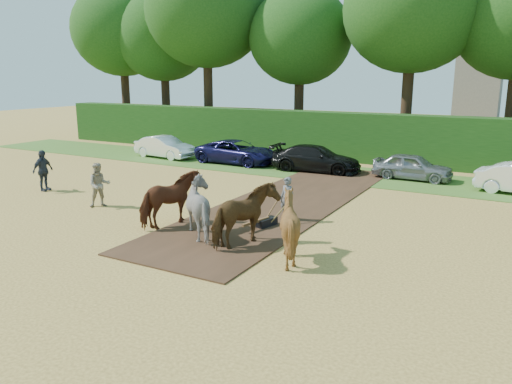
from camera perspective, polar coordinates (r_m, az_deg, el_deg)
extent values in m
plane|color=gold|center=(16.34, -11.97, -5.94)|extent=(120.00, 120.00, 0.00)
cube|color=#472D1C|center=(21.20, 3.61, -1.16)|extent=(4.50, 17.00, 0.05)
cube|color=#38601E|center=(28.05, 6.99, 2.32)|extent=(50.00, 5.00, 0.03)
cube|color=#14380F|center=(31.99, 10.13, 6.26)|extent=(46.00, 1.60, 3.00)
imported|color=beige|center=(21.30, -17.47, 0.77)|extent=(1.10, 1.12, 1.82)
imported|color=#292E37|center=(25.15, -23.17, 2.26)|extent=(0.57, 1.16, 1.92)
imported|color=#5C2B17|center=(17.88, -9.68, -0.88)|extent=(1.60, 2.52, 1.97)
imported|color=#B3A9A0|center=(16.69, -5.77, -1.77)|extent=(2.30, 2.10, 1.97)
imported|color=brown|center=(15.60, -1.30, -2.78)|extent=(1.60, 2.52, 1.97)
imported|color=brown|center=(14.62, 3.83, -3.91)|extent=(1.98, 2.12, 1.97)
cube|color=black|center=(17.76, 1.22, -3.53)|extent=(0.52, 0.90, 0.33)
cube|color=brown|center=(17.32, -0.02, -3.40)|extent=(0.41, 1.29, 0.09)
cylinder|color=brown|center=(18.17, 1.83, -1.99)|extent=(0.16, 0.95, 0.69)
cylinder|color=brown|center=(17.91, 2.82, -2.23)|extent=(0.41, 0.90, 0.69)
imported|color=gray|center=(18.41, 3.57, -0.82)|extent=(0.68, 0.53, 1.64)
imported|color=white|center=(33.04, -10.39, 5.07)|extent=(4.42, 1.95, 1.41)
imported|color=#181645|center=(30.42, -2.22, 4.60)|extent=(5.18, 2.49, 1.42)
imported|color=black|center=(28.05, 6.87, 3.81)|extent=(5.14, 2.35, 1.46)
imported|color=gray|center=(26.91, 17.46, 2.78)|extent=(4.04, 1.72, 1.36)
cylinder|color=#382616|center=(45.56, -14.61, 9.88)|extent=(0.70, 0.70, 5.85)
ellipsoid|color=#163F11|center=(45.65, -15.08, 17.50)|extent=(8.40, 8.40, 7.73)
cylinder|color=#382616|center=(43.32, -10.23, 9.64)|extent=(0.70, 0.70, 5.40)
ellipsoid|color=#163F11|center=(43.35, -10.54, 17.07)|extent=(7.80, 7.80, 7.18)
cylinder|color=#382616|center=(39.50, -5.45, 10.27)|extent=(0.70, 0.70, 6.53)
ellipsoid|color=#163F11|center=(39.72, -5.68, 19.98)|extent=(9.20, 9.20, 8.46)
cylinder|color=#382616|center=(37.43, 4.90, 9.08)|extent=(0.70, 0.70, 5.17)
ellipsoid|color=#163F11|center=(37.42, 5.07, 17.30)|extent=(7.40, 7.40, 6.81)
cylinder|color=#382616|center=(33.93, 16.77, 8.91)|extent=(0.70, 0.70, 6.08)
ellipsoid|color=#163F11|center=(34.09, 17.51, 19.44)|extent=(8.60, 8.60, 7.91)
cylinder|color=#382616|center=(34.68, 27.09, 7.73)|extent=(0.70, 0.70, 5.62)
cube|color=slate|center=(66.86, 24.12, 11.47)|extent=(5.00, 5.00, 9.00)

